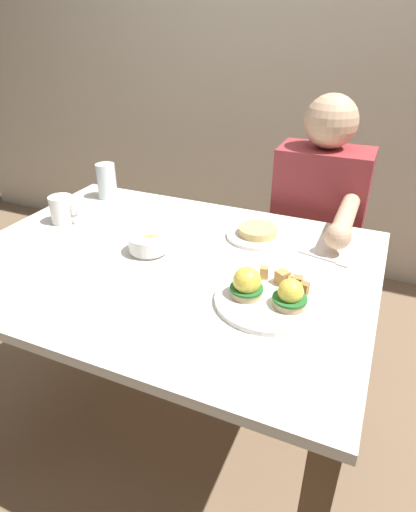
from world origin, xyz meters
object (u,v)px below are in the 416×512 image
Objects in this scene: fruit_bowl at (149,243)px; fork at (327,259)px; eggs_benedict_plate at (268,294)px; coffee_mug at (62,209)px; diner_person at (317,226)px; dining_table at (167,289)px; water_glass_near at (107,183)px; side_plate at (258,233)px.

fruit_bowl is 0.77× the size of fork.
eggs_benedict_plate is 0.81m from coffee_mug.
diner_person is (0.40, 0.58, -0.12)m from fruit_bowl.
dining_table is at bearing -157.32° from fork.
side_plate is (0.65, -0.10, -0.05)m from water_glass_near.
water_glass_near is at bearing 139.11° from fruit_bowl.
diner_person is at bearing 18.04° from water_glass_near.
dining_table is 0.34m from side_plate.
eggs_benedict_plate is at bearing -15.25° from fruit_bowl.
eggs_benedict_plate is 1.99× the size of water_glass_near.
diner_person reaches higher than coffee_mug.
side_plate reaches higher than dining_table.
fork is at bearing 70.65° from eggs_benedict_plate.
dining_table is at bearing -37.80° from water_glass_near.
eggs_benedict_plate is 1.74× the size of fork.
coffee_mug is 0.56× the size of side_plate.
eggs_benedict_plate reaches higher than dining_table.
water_glass_near is (-0.38, 0.33, 0.03)m from fruit_bowl.
coffee_mug is 0.10× the size of diner_person.
diner_person is at bearing 69.45° from side_plate.
fruit_bowl is (-0.07, 0.02, 0.14)m from dining_table.
eggs_benedict_plate is 0.29m from fork.
side_plate is (-0.14, 0.34, -0.01)m from eggs_benedict_plate.
fruit_bowl is at bearing -140.02° from side_plate.
coffee_mug is 0.82× the size of water_glass_near.
water_glass_near is at bearing 89.44° from coffee_mug.
fruit_bowl is 0.35m from side_plate.
coffee_mug is 0.26m from water_glass_near.
water_glass_near is (0.00, 0.26, 0.01)m from coffee_mug.
water_glass_near is at bearing 150.79° from eggs_benedict_plate.
coffee_mug reaches higher than dining_table.
water_glass_near reaches higher than eggs_benedict_plate.
dining_table is 8.85× the size of water_glass_near.
coffee_mug is at bearing 167.07° from eggs_benedict_plate.
diner_person is (0.78, 0.26, -0.15)m from water_glass_near.
dining_table is at bearing -130.06° from side_plate.
fruit_bowl is 0.89× the size of water_glass_near.
dining_table is 0.59m from water_glass_near.
dining_table is 10.77× the size of coffee_mug.
coffee_mug reaches higher than fork.
fork is (0.50, 0.17, -0.03)m from fruit_bowl.
water_glass_near is 0.84m from diner_person.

